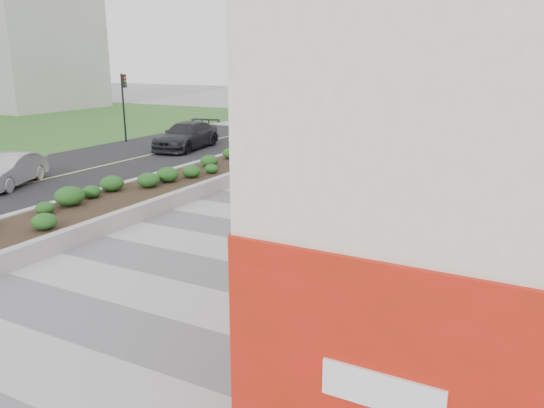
{
  "coord_description": "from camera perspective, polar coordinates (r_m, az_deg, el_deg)",
  "views": [
    {
      "loc": [
        7.32,
        -8.2,
        5.08
      ],
      "look_at": [
        0.55,
        4.59,
        1.1
      ],
      "focal_mm": 35.0,
      "sensor_mm": 36.0,
      "label": 1
    }
  ],
  "objects": [
    {
      "name": "ground",
      "position": [
        12.11,
        -12.75,
        -9.83
      ],
      "size": [
        160.0,
        160.0,
        0.0
      ],
      "primitive_type": "plane",
      "color": "gray",
      "rests_on": "ground"
    },
    {
      "name": "walkway",
      "position": [
        14.31,
        -4.95,
        -5.46
      ],
      "size": [
        8.0,
        36.0,
        0.01
      ],
      "primitive_type": "cube",
      "color": "#A8A8AD",
      "rests_on": "ground"
    },
    {
      "name": "building",
      "position": [
        17.22,
        27.14,
        10.05
      ],
      "size": [
        6.04,
        24.08,
        8.0
      ],
      "color": "beige",
      "rests_on": "ground"
    },
    {
      "name": "planter",
      "position": [
        20.43,
        -11.93,
        1.85
      ],
      "size": [
        3.0,
        18.0,
        0.9
      ],
      "color": "#9E9EA0",
      "rests_on": "ground"
    },
    {
      "name": "street",
      "position": [
        25.1,
        -23.41,
        2.43
      ],
      "size": [
        10.0,
        40.0,
        0.0
      ],
      "primitive_type": "cube",
      "color": "black",
      "rests_on": "ground"
    },
    {
      "name": "traffic_signal_near",
      "position": [
        29.63,
        -1.64,
        10.88
      ],
      "size": [
        0.33,
        0.28,
        4.2
      ],
      "color": "black",
      "rests_on": "ground"
    },
    {
      "name": "traffic_signal_far",
      "position": [
        34.71,
        -15.66,
        10.99
      ],
      "size": [
        0.33,
        0.28,
        4.2
      ],
      "color": "black",
      "rests_on": "ground"
    },
    {
      "name": "distant_bldg_north_l",
      "position": [
        64.58,
        17.82,
        19.06
      ],
      "size": [
        16.0,
        12.0,
        20.0
      ],
      "primitive_type": "cube",
      "color": "#ADAAA3",
      "rests_on": "ground"
    },
    {
      "name": "manhole_cover",
      "position": [
        14.06,
        -3.23,
        -5.81
      ],
      "size": [
        0.44,
        0.44,
        0.01
      ],
      "primitive_type": "cylinder",
      "color": "#595654",
      "rests_on": "ground"
    },
    {
      "name": "skateboarder",
      "position": [
        20.62,
        9.15,
        3.06
      ],
      "size": [
        0.54,
        0.73,
        1.48
      ],
      "rotation": [
        0.0,
        0.0,
        -0.07
      ],
      "color": "beige",
      "rests_on": "ground"
    },
    {
      "name": "car_silver",
      "position": [
        24.27,
        -26.48,
        3.27
      ],
      "size": [
        2.9,
        4.27,
        1.33
      ],
      "primitive_type": "imported",
      "rotation": [
        0.0,
        0.0,
        0.41
      ],
      "color": "#A8A9B0",
      "rests_on": "ground"
    },
    {
      "name": "car_dark",
      "position": [
        31.33,
        -9.18,
        7.27
      ],
      "size": [
        2.83,
        5.52,
        1.53
      ],
      "primitive_type": "imported",
      "rotation": [
        0.0,
        0.0,
        0.13
      ],
      "color": "black",
      "rests_on": "ground"
    }
  ]
}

